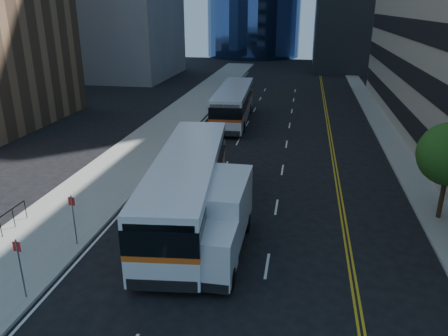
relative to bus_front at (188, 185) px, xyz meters
The scene contains 6 objects.
ground 7.25m from the bus_front, 55.07° to the right, with size 160.00×160.00×0.00m, color black.
sidewalk_west 20.42m from the bus_front, 108.64° to the left, with size 5.00×90.00×0.15m, color gray.
sidewalk_east 23.32m from the bus_front, 56.00° to the left, with size 2.00×90.00×0.15m, color gray.
bus_front is the anchor object (origin of this frame).
bus_rear 20.86m from the bus_front, 92.60° to the left, with size 3.36×12.85×3.29m.
box_truck 3.72m from the bus_front, 53.82° to the right, with size 2.32×6.66×3.19m.
Camera 1 is at (1.58, -14.35, 10.65)m, focal length 35.00 mm.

